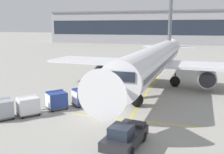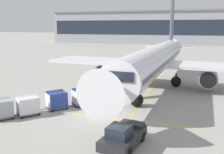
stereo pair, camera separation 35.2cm
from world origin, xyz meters
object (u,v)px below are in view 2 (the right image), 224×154
object	(u,v)px
belt_loader	(106,93)
baggage_cart_lead	(82,96)
safety_cone_engine_keepout	(116,83)
baggage_cart_third	(28,105)
baggage_cart_fourth	(1,108)
ground_crew_marshaller	(84,91)
baggage_cart_second	(56,100)
ground_crew_by_loader	(113,92)
parked_airplane	(155,60)
pushback_tug	(123,136)
ground_crew_by_carts	(81,93)
safety_cone_wingtip	(103,86)

from	to	relation	value
belt_loader	baggage_cart_lead	bearing A→B (deg)	-130.26
safety_cone_engine_keepout	baggage_cart_third	bearing A→B (deg)	-107.10
baggage_cart_fourth	ground_crew_marshaller	world-z (taller)	baggage_cart_fourth
baggage_cart_second	ground_crew_by_loader	size ratio (longest dim) A/B	1.49
parked_airplane	belt_loader	size ratio (longest dim) A/B	8.86
baggage_cart_fourth	pushback_tug	distance (m)	12.52
baggage_cart_second	baggage_cart_third	world-z (taller)	same
ground_crew_by_loader	ground_crew_by_carts	world-z (taller)	same
baggage_cart_lead	ground_crew_marshaller	bearing A→B (deg)	106.93
baggage_cart_second	pushback_tug	distance (m)	10.92
baggage_cart_fourth	baggage_cart_lead	bearing A→B (deg)	48.23
parked_airplane	ground_crew_marshaller	bearing A→B (deg)	-126.22
baggage_cart_second	baggage_cart_third	bearing A→B (deg)	-124.04
belt_loader	safety_cone_wingtip	bearing A→B (deg)	111.96
belt_loader	ground_crew_by_loader	bearing A→B (deg)	20.06
baggage_cart_fourth	parked_airplane	bearing A→B (deg)	56.21
belt_loader	baggage_cart_second	world-z (taller)	belt_loader
parked_airplane	ground_crew_by_carts	size ratio (longest dim) A/B	23.89
baggage_cart_lead	pushback_tug	xyz separation A→B (m)	(6.86, -8.28, -0.17)
baggage_cart_lead	safety_cone_engine_keepout	bearing A→B (deg)	85.58
baggage_cart_lead	baggage_cart_fourth	distance (m)	8.21
baggage_cart_third	safety_cone_wingtip	size ratio (longest dim) A/B	3.86
belt_loader	pushback_tug	bearing A→B (deg)	-65.21
belt_loader	safety_cone_engine_keepout	bearing A→B (deg)	98.33
baggage_cart_second	safety_cone_wingtip	distance (m)	10.30
baggage_cart_lead	ground_crew_by_carts	xyz separation A→B (m)	(-0.64, 1.09, -0.00)
baggage_cart_lead	baggage_cart_third	distance (m)	5.84
belt_loader	ground_crew_marshaller	bearing A→B (deg)	-173.42
baggage_cart_second	ground_crew_by_loader	world-z (taller)	baggage_cart_second
baggage_cart_third	baggage_cart_fourth	size ratio (longest dim) A/B	1.00
baggage_cart_fourth	ground_crew_by_loader	bearing A→B (deg)	46.70
baggage_cart_third	safety_cone_wingtip	distance (m)	13.11
baggage_cart_second	safety_cone_wingtip	world-z (taller)	baggage_cart_second
belt_loader	baggage_cart_third	bearing A→B (deg)	-130.06
pushback_tug	baggage_cart_fourth	bearing A→B (deg)	170.11
pushback_tug	baggage_cart_lead	bearing A→B (deg)	129.65
belt_loader	parked_airplane	bearing A→B (deg)	64.63
ground_crew_by_carts	parked_airplane	bearing A→B (deg)	56.20
baggage_cart_third	ground_crew_by_loader	world-z (taller)	baggage_cart_third
baggage_cart_second	baggage_cart_fourth	distance (m)	5.40
baggage_cart_lead	pushback_tug	size ratio (longest dim) A/B	0.56
baggage_cart_second	ground_crew_marshaller	size ratio (longest dim) A/B	1.49
baggage_cart_third	safety_cone_engine_keepout	xyz separation A→B (m)	(4.55, 14.78, -0.63)
baggage_cart_lead	ground_crew_by_loader	world-z (taller)	baggage_cart_lead
parked_airplane	safety_cone_engine_keepout	size ratio (longest dim) A/B	54.58
baggage_cart_third	safety_cone_engine_keepout	world-z (taller)	baggage_cart_third
baggage_cart_lead	safety_cone_engine_keepout	world-z (taller)	baggage_cart_lead
ground_crew_by_loader	ground_crew_by_carts	xyz separation A→B (m)	(-3.40, -1.52, 0.00)
baggage_cart_third	ground_crew_marshaller	bearing A→B (deg)	64.26
parked_airplane	ground_crew_by_loader	distance (m)	9.93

